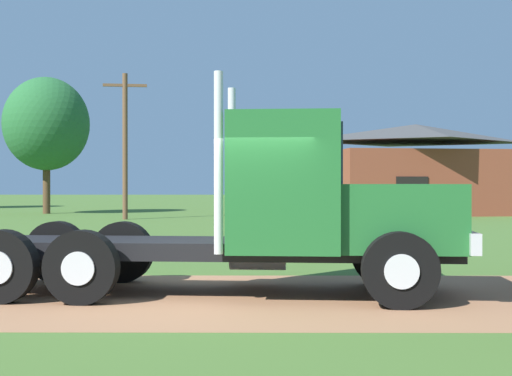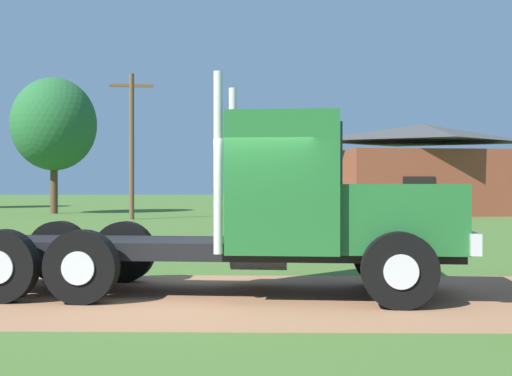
% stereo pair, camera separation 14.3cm
% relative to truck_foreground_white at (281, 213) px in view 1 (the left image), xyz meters
% --- Properties ---
extents(ground_plane, '(200.00, 200.00, 0.00)m').
position_rel_truck_foreground_white_xyz_m(ground_plane, '(-0.80, -0.32, -1.34)').
color(ground_plane, '#46692B').
extents(dirt_track, '(120.00, 5.10, 0.01)m').
position_rel_truck_foreground_white_xyz_m(dirt_track, '(-0.80, -0.32, -1.34)').
color(dirt_track, '#A16D4A').
rests_on(dirt_track, ground_plane).
extents(truck_foreground_white, '(8.27, 3.09, 3.52)m').
position_rel_truck_foreground_white_xyz_m(truck_foreground_white, '(0.00, 0.00, 0.00)').
color(truck_foreground_white, black).
rests_on(truck_foreground_white, ground_plane).
extents(visitor_far_side, '(0.50, 0.49, 1.60)m').
position_rel_truck_foreground_white_xyz_m(visitor_far_side, '(0.62, 4.75, -0.47)').
color(visitor_far_side, '#2D2D33').
rests_on(visitor_far_side, ground_plane).
extents(shed_building, '(11.25, 8.30, 5.33)m').
position_rel_truck_foreground_white_xyz_m(shed_building, '(8.89, 29.03, 1.23)').
color(shed_building, brown).
rests_on(shed_building, ground_plane).
extents(utility_pole_near, '(2.20, 0.42, 7.39)m').
position_rel_truck_foreground_white_xyz_m(utility_pole_near, '(-7.17, 23.17, 2.60)').
color(utility_pole_near, brown).
rests_on(utility_pole_near, ground_plane).
extents(tree_mid, '(5.11, 5.11, 8.23)m').
position_rel_truck_foreground_white_xyz_m(tree_mid, '(-13.22, 29.69, 4.07)').
color(tree_mid, '#513823').
rests_on(tree_mid, ground_plane).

